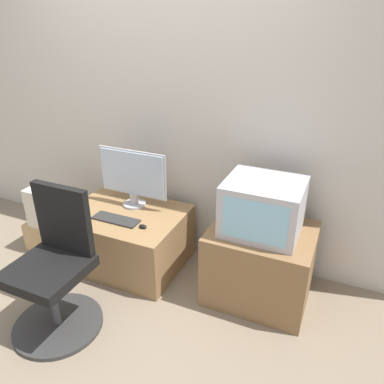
{
  "coord_description": "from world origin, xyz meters",
  "views": [
    {
      "loc": [
        1.38,
        -1.29,
        1.9
      ],
      "look_at": [
        0.38,
        0.97,
        0.71
      ],
      "focal_mm": 35.0,
      "sensor_mm": 36.0,
      "label": 1
    }
  ],
  "objects_px": {
    "office_chair": "(55,274)",
    "mouse": "(143,226)",
    "cardboard_box_lower": "(49,235)",
    "keyboard": "(116,219)",
    "crt_tv": "(263,207)",
    "main_monitor": "(133,177)"
  },
  "relations": [
    {
      "from": "cardboard_box_lower",
      "to": "keyboard",
      "type": "bearing_deg",
      "value": -0.6
    },
    {
      "from": "keyboard",
      "to": "office_chair",
      "type": "bearing_deg",
      "value": -92.97
    },
    {
      "from": "main_monitor",
      "to": "mouse",
      "type": "xyz_separation_m",
      "value": [
        0.25,
        -0.29,
        -0.24
      ]
    },
    {
      "from": "keyboard",
      "to": "mouse",
      "type": "relative_size",
      "value": 6.01
    },
    {
      "from": "keyboard",
      "to": "mouse",
      "type": "xyz_separation_m",
      "value": [
        0.25,
        -0.02,
        0.01
      ]
    },
    {
      "from": "mouse",
      "to": "office_chair",
      "type": "bearing_deg",
      "value": -114.34
    },
    {
      "from": "mouse",
      "to": "office_chair",
      "type": "height_order",
      "value": "office_chair"
    },
    {
      "from": "keyboard",
      "to": "cardboard_box_lower",
      "type": "xyz_separation_m",
      "value": [
        -0.75,
        0.01,
        -0.34
      ]
    },
    {
      "from": "main_monitor",
      "to": "keyboard",
      "type": "relative_size",
      "value": 1.58
    },
    {
      "from": "mouse",
      "to": "office_chair",
      "type": "distance_m",
      "value": 0.69
    },
    {
      "from": "office_chair",
      "to": "mouse",
      "type": "bearing_deg",
      "value": 65.66
    },
    {
      "from": "crt_tv",
      "to": "cardboard_box_lower",
      "type": "xyz_separation_m",
      "value": [
        -1.83,
        -0.15,
        -0.61
      ]
    },
    {
      "from": "mouse",
      "to": "crt_tv",
      "type": "distance_m",
      "value": 0.89
    },
    {
      "from": "keyboard",
      "to": "office_chair",
      "type": "distance_m",
      "value": 0.64
    },
    {
      "from": "office_chair",
      "to": "cardboard_box_lower",
      "type": "height_order",
      "value": "office_chair"
    },
    {
      "from": "keyboard",
      "to": "cardboard_box_lower",
      "type": "bearing_deg",
      "value": 179.4
    },
    {
      "from": "main_monitor",
      "to": "cardboard_box_lower",
      "type": "xyz_separation_m",
      "value": [
        -0.75,
        -0.27,
        -0.59
      ]
    },
    {
      "from": "office_chair",
      "to": "cardboard_box_lower",
      "type": "bearing_deg",
      "value": 137.85
    },
    {
      "from": "office_chair",
      "to": "crt_tv",
      "type": "bearing_deg",
      "value": 35.47
    },
    {
      "from": "office_chair",
      "to": "main_monitor",
      "type": "bearing_deg",
      "value": 87.95
    },
    {
      "from": "office_chair",
      "to": "keyboard",
      "type": "bearing_deg",
      "value": 87.03
    },
    {
      "from": "main_monitor",
      "to": "crt_tv",
      "type": "relative_size",
      "value": 1.17
    }
  ]
}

